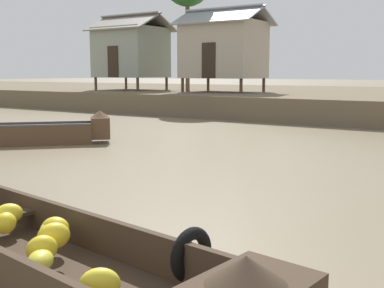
# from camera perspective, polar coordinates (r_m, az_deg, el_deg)

# --- Properties ---
(ground_plane) EXTENTS (300.00, 300.00, 0.00)m
(ground_plane) POSITION_cam_1_polar(r_m,az_deg,el_deg) (10.23, 15.34, -3.37)
(ground_plane) COLOR #7A6B51
(banana_boat) EXTENTS (5.97, 1.82, 0.83)m
(banana_boat) POSITION_cam_1_polar(r_m,az_deg,el_deg) (5.33, -18.36, -11.06)
(banana_boat) COLOR #3D2D21
(banana_boat) RESTS_ON ground
(cargo_boat_upstream) EXTENTS (3.94, 4.06, 0.94)m
(cargo_boat_upstream) POSITION_cam_1_polar(r_m,az_deg,el_deg) (14.65, -19.25, 1.25)
(cargo_boat_upstream) COLOR brown
(cargo_boat_upstream) RESTS_ON ground
(stilt_house_left) EXTENTS (4.38, 3.63, 4.50)m
(stilt_house_left) POSITION_cam_1_polar(r_m,az_deg,el_deg) (29.98, -7.18, 10.71)
(stilt_house_left) COLOR #4C3826
(stilt_house_left) RESTS_ON riverbank_strip
(stilt_house_mid_left) EXTENTS (4.63, 3.50, 4.45)m
(stilt_house_mid_left) POSITION_cam_1_polar(r_m,az_deg,el_deg) (26.42, 3.73, 11.08)
(stilt_house_mid_left) COLOR #4C3826
(stilt_house_mid_left) RESTS_ON riverbank_strip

